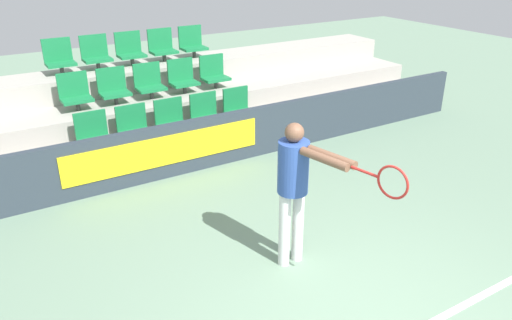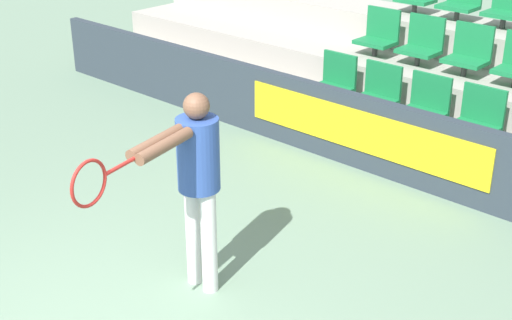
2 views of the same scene
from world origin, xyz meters
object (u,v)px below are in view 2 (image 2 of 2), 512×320
(tennis_player, at_px, (194,174))
(stadium_chair_3, at_px, (478,118))
(stadium_chair_5, at_px, (379,34))
(stadium_chair_6, at_px, (422,43))
(stadium_chair_0, at_px, (335,80))
(stadium_chair_12, at_px, (508,6))
(stadium_chair_2, at_px, (426,104))
(stadium_chair_7, at_px, (469,52))
(stadium_chair_1, at_px, (378,92))

(tennis_player, bearing_deg, stadium_chair_3, 67.76)
(stadium_chair_3, height_order, stadium_chair_5, stadium_chair_5)
(stadium_chair_3, xyz_separation_m, stadium_chair_6, (-1.28, 0.92, 0.41))
(stadium_chair_0, xyz_separation_m, stadium_chair_12, (1.28, 1.85, 0.82))
(stadium_chair_2, distance_m, stadium_chair_3, 0.64)
(stadium_chair_6, bearing_deg, stadium_chair_7, 0.00)
(stadium_chair_5, bearing_deg, tennis_player, -74.11)
(stadium_chair_12, bearing_deg, stadium_chair_6, -124.74)
(stadium_chair_1, relative_size, stadium_chair_7, 1.00)
(stadium_chair_2, distance_m, stadium_chair_12, 2.02)
(stadium_chair_1, distance_m, stadium_chair_12, 2.12)
(stadium_chair_1, xyz_separation_m, stadium_chair_6, (0.00, 0.92, 0.41))
(stadium_chair_2, bearing_deg, stadium_chair_6, 124.74)
(stadium_chair_0, bearing_deg, stadium_chair_12, 55.26)
(stadium_chair_1, height_order, stadium_chair_3, same)
(stadium_chair_2, height_order, stadium_chair_5, stadium_chair_5)
(stadium_chair_5, distance_m, stadium_chair_7, 1.28)
(stadium_chair_12, bearing_deg, stadium_chair_3, -70.87)
(stadium_chair_5, relative_size, tennis_player, 0.36)
(stadium_chair_7, bearing_deg, stadium_chair_5, 180.00)
(stadium_chair_0, bearing_deg, stadium_chair_1, 0.00)
(stadium_chair_3, relative_size, stadium_chair_7, 1.00)
(stadium_chair_0, distance_m, stadium_chair_6, 1.20)
(stadium_chair_6, bearing_deg, stadium_chair_2, -55.26)
(stadium_chair_5, xyz_separation_m, stadium_chair_6, (0.64, 0.00, 0.00))
(stadium_chair_3, height_order, stadium_chair_7, stadium_chair_7)
(stadium_chair_1, height_order, stadium_chair_6, stadium_chair_6)
(stadium_chair_3, distance_m, stadium_chair_5, 2.17)
(stadium_chair_5, bearing_deg, stadium_chair_7, 0.00)
(stadium_chair_3, relative_size, stadium_chair_12, 1.00)
(tennis_player, bearing_deg, stadium_chair_5, 93.83)
(stadium_chair_0, xyz_separation_m, stadium_chair_5, (0.00, 0.92, 0.41))
(stadium_chair_1, distance_m, stadium_chair_7, 1.20)
(stadium_chair_2, height_order, stadium_chair_12, stadium_chair_12)
(stadium_chair_0, height_order, stadium_chair_7, stadium_chair_7)
(stadium_chair_7, xyz_separation_m, tennis_player, (-0.00, -4.50, -0.03))
(stadium_chair_12, bearing_deg, stadium_chair_2, -90.00)
(stadium_chair_1, xyz_separation_m, tennis_player, (0.64, -3.58, 0.38))
(tennis_player, bearing_deg, stadium_chair_0, 97.65)
(stadium_chair_5, height_order, tennis_player, tennis_player)
(stadium_chair_7, relative_size, stadium_chair_12, 1.00)
(tennis_player, bearing_deg, stadium_chair_7, 77.93)
(stadium_chair_3, xyz_separation_m, stadium_chair_7, (-0.64, 0.92, 0.41))
(stadium_chair_0, relative_size, tennis_player, 0.36)
(stadium_chair_0, bearing_deg, stadium_chair_3, 0.00)
(stadium_chair_2, bearing_deg, stadium_chair_5, 144.21)
(stadium_chair_3, bearing_deg, stadium_chair_12, 109.13)
(stadium_chair_0, height_order, tennis_player, tennis_player)
(stadium_chair_1, bearing_deg, stadium_chair_3, 0.00)
(stadium_chair_1, height_order, stadium_chair_12, stadium_chair_12)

